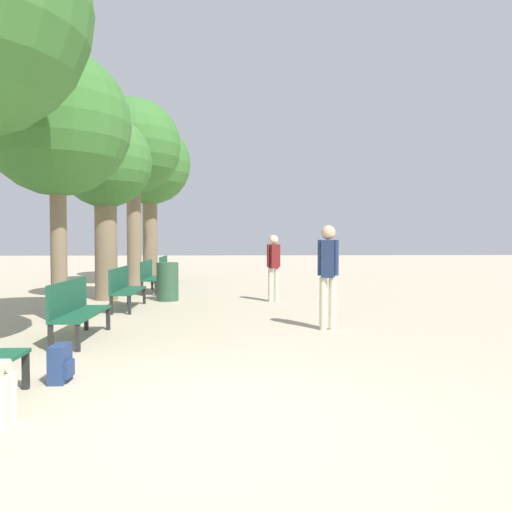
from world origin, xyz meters
TOP-DOWN VIEW (x-y plane):
  - ground_plane at (0.00, 0.00)m, footprint 80.00×80.00m
  - bench_row_1 at (-2.09, 3.48)m, footprint 0.46×1.71m
  - bench_row_2 at (-2.09, 6.80)m, footprint 0.46×1.71m
  - bench_row_3 at (-2.09, 10.11)m, footprint 0.46×1.71m
  - bench_row_4 at (-2.09, 13.42)m, footprint 0.46×1.71m
  - tree_row_1 at (-2.90, 5.10)m, footprint 2.66×2.66m
  - tree_row_2 at (-2.90, 8.43)m, footprint 2.31×2.31m
  - tree_row_3 at (-2.90, 11.88)m, footprint 3.01×3.01m
  - tree_row_4 at (-2.90, 14.86)m, footprint 3.08×3.08m
  - backpack at (-1.54, 1.23)m, footprint 0.20×0.33m
  - pedestrian_near at (1.27, 7.90)m, footprint 0.33×0.27m
  - pedestrian_mid at (1.91, 4.16)m, footprint 0.36×0.30m
  - trash_bin at (-1.34, 8.22)m, footprint 0.54×0.54m

SIDE VIEW (x-z plane):
  - ground_plane at x=0.00m, z-range 0.00..0.00m
  - backpack at x=-1.54m, z-range 0.00..0.40m
  - trash_bin at x=-1.34m, z-range 0.00..0.95m
  - bench_row_1 at x=-2.09m, z-range 0.06..0.96m
  - bench_row_2 at x=-2.09m, z-range 0.06..0.96m
  - bench_row_3 at x=-2.09m, z-range 0.06..0.96m
  - bench_row_4 at x=-2.09m, z-range 0.06..0.96m
  - pedestrian_near at x=1.27m, z-range 0.12..1.75m
  - pedestrian_mid at x=1.91m, z-range 0.13..1.90m
  - tree_row_2 at x=-2.90m, z-range 1.03..5.65m
  - tree_row_1 at x=-2.90m, z-range 1.13..6.11m
  - tree_row_4 at x=-2.90m, z-range 1.32..7.23m
  - tree_row_3 at x=-2.90m, z-range 1.42..7.41m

